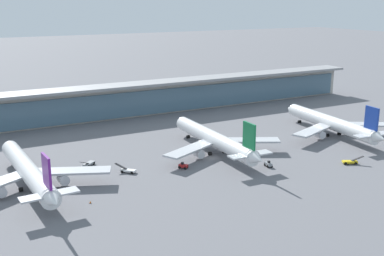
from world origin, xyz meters
name	(u,v)px	position (x,y,z in m)	size (l,w,h in m)	color
ground_plane	(212,158)	(0.00, 0.00, 0.00)	(1200.00, 1200.00, 0.00)	slate
airliner_left_stand	(29,172)	(-59.24, 1.62, 4.90)	(44.91, 58.44, 15.56)	white
airliner_centre_stand	(215,140)	(3.71, 4.23, 4.90)	(44.96, 58.36, 15.56)	white
airliner_right_stand	(332,123)	(56.03, 2.23, 4.90)	(44.79, 58.47, 15.56)	white
service_truck_near_nose_grey	(88,164)	(-39.18, 11.97, 0.81)	(6.07, 5.42, 2.70)	gray
service_truck_under_wing_yellow	(350,162)	(36.62, -26.68, 0.81)	(6.70, 4.23, 2.70)	yellow
service_truck_mid_apron_white	(128,170)	(-30.34, 0.19, 0.81)	(5.67, 5.86, 2.70)	silver
service_truck_by_tail_grey	(268,164)	(11.41, -16.10, 0.87)	(2.12, 3.09, 2.05)	gray
service_truck_on_taxiway_red	(183,166)	(-13.41, -4.62, 0.87)	(3.08, 3.31, 2.05)	#B21E1E
terminal_building	(134,99)	(0.00, 70.44, 7.87)	(244.28, 12.80, 15.20)	#B2ADA3
safety_cone_delta	(90,202)	(-47.35, -16.93, 0.32)	(0.62, 0.62, 0.70)	orange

